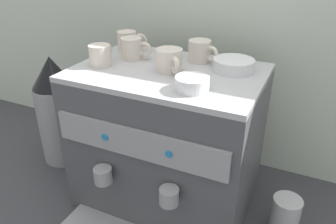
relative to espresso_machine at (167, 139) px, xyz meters
name	(u,v)px	position (x,y,z in m)	size (l,w,h in m)	color
ground_plane	(168,194)	(0.00, 0.00, -0.24)	(4.00, 4.00, 0.00)	#38383D
tiled_backsplash_wall	(207,17)	(0.00, 0.35, 0.35)	(2.80, 0.03, 1.18)	silver
espresso_machine	(167,139)	(0.00, 0.00, 0.00)	(0.58, 0.51, 0.49)	#4C4C51
ceramic_cup_0	(133,48)	(-0.15, 0.06, 0.28)	(0.11, 0.07, 0.07)	beige
ceramic_cup_1	(170,61)	(0.01, 0.00, 0.28)	(0.10, 0.10, 0.07)	beige
ceramic_cup_2	(128,42)	(-0.21, 0.12, 0.28)	(0.09, 0.08, 0.07)	beige
ceramic_cup_3	(101,55)	(-0.21, -0.04, 0.28)	(0.07, 0.10, 0.07)	beige
ceramic_cup_4	(200,51)	(0.06, 0.12, 0.28)	(0.11, 0.07, 0.07)	beige
ceramic_bowl_0	(192,84)	(0.12, -0.11, 0.27)	(0.09, 0.09, 0.04)	white
ceramic_bowl_1	(234,65)	(0.18, 0.09, 0.27)	(0.13, 0.13, 0.04)	white
coffee_grinder	(58,111)	(-0.51, 0.04, -0.02)	(0.17, 0.17, 0.46)	#939399
milk_pitcher	(285,215)	(0.41, 0.01, -0.18)	(0.09, 0.09, 0.13)	#B7B7BC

